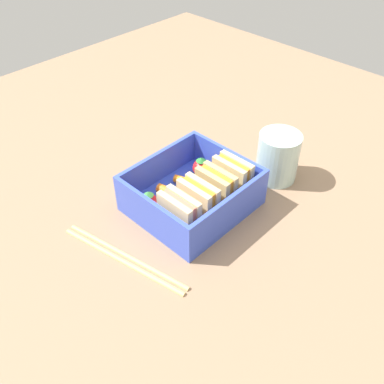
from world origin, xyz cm
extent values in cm
cube|color=#8F7055|center=(0.00, 0.00, -1.00)|extent=(120.00, 120.00, 2.00)
cube|color=blue|center=(0.00, 0.00, 0.60)|extent=(16.17, 14.61, 1.20)
cube|color=blue|center=(0.00, 7.01, 3.65)|extent=(16.17, 0.60, 4.90)
cube|color=blue|center=(0.00, -7.01, 3.65)|extent=(16.17, 0.60, 4.90)
cube|color=blue|center=(-7.79, 0.00, 3.65)|extent=(0.60, 13.41, 4.90)
cube|color=blue|center=(7.79, 0.00, 3.65)|extent=(0.60, 13.41, 4.90)
cube|color=#E0C486|center=(-6.25, 2.88, 3.99)|extent=(0.86, 5.77, 5.58)
cube|color=orange|center=(-5.39, 2.88, 3.99)|extent=(0.86, 5.31, 5.13)
cube|color=#E0C486|center=(-4.53, 2.88, 3.99)|extent=(0.86, 5.77, 5.58)
cube|color=tan|center=(-2.66, 2.88, 3.99)|extent=(0.86, 5.77, 5.58)
cube|color=orange|center=(-1.80, 2.88, 3.99)|extent=(0.86, 5.31, 5.13)
cube|color=tan|center=(-0.94, 2.88, 3.99)|extent=(0.86, 5.77, 5.58)
cube|color=beige|center=(0.94, 2.88, 3.99)|extent=(0.86, 5.77, 5.58)
cube|color=orange|center=(1.80, 2.88, 3.99)|extent=(0.86, 5.31, 5.13)
cube|color=beige|center=(2.66, 2.88, 3.99)|extent=(0.86, 5.77, 5.58)
cube|color=beige|center=(4.53, 2.88, 3.99)|extent=(0.86, 5.77, 5.58)
cube|color=#D87259|center=(5.39, 2.88, 3.99)|extent=(0.86, 5.31, 5.13)
cube|color=beige|center=(6.25, 2.88, 3.99)|extent=(0.86, 5.77, 5.58)
sphere|color=red|center=(-5.23, -3.12, 2.51)|extent=(2.62, 2.62, 2.62)
cone|color=#2E8435|center=(-5.23, -3.12, 4.12)|extent=(1.57, 1.57, 0.60)
cylinder|color=orange|center=(-1.89, -2.89, 1.79)|extent=(2.40, 4.32, 1.19)
cylinder|color=orange|center=(1.70, -3.09, 1.89)|extent=(2.07, 3.93, 1.39)
sphere|color=red|center=(5.49, -3.12, 2.44)|extent=(2.47, 2.47, 2.47)
cone|color=#3F8F41|center=(5.49, -3.12, 3.97)|extent=(1.48, 1.48, 0.60)
cylinder|color=tan|center=(12.88, 0.58, 0.35)|extent=(4.35, 19.20, 0.70)
cylinder|color=tan|center=(13.82, 0.76, 0.35)|extent=(4.35, 19.20, 0.70)
cylinder|color=silver|center=(-14.14, 4.72, 3.88)|extent=(6.47, 6.47, 7.76)
camera|label=1|loc=(33.34, 32.07, 42.86)|focal=40.00mm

